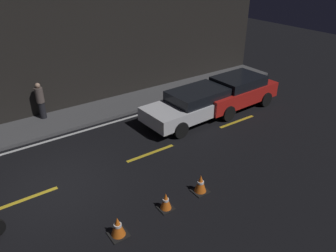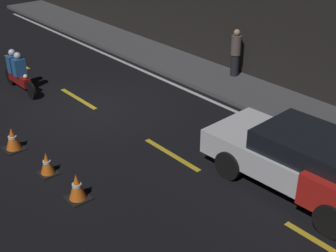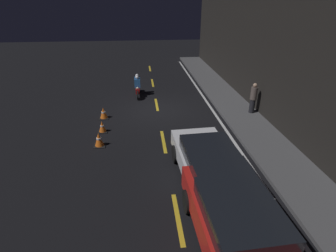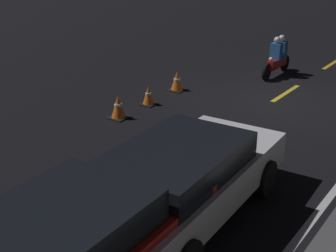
{
  "view_description": "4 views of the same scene",
  "coord_description": "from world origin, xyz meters",
  "px_view_note": "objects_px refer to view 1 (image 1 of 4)",
  "views": [
    {
      "loc": [
        -1.85,
        -8.77,
        6.58
      ],
      "look_at": [
        3.99,
        -0.43,
        1.18
      ],
      "focal_mm": 35.0,
      "sensor_mm": 36.0,
      "label": 1
    },
    {
      "loc": [
        11.08,
        -6.61,
        6.04
      ],
      "look_at": [
        3.8,
        -0.38,
        1.05
      ],
      "focal_mm": 50.0,
      "sensor_mm": 36.0,
      "label": 2
    },
    {
      "loc": [
        13.52,
        -0.88,
        5.64
      ],
      "look_at": [
        3.56,
        0.19,
        0.77
      ],
      "focal_mm": 28.0,
      "sensor_mm": 36.0,
      "label": 3
    },
    {
      "loc": [
        12.19,
        4.98,
        4.35
      ],
      "look_at": [
        4.95,
        -0.18,
        0.81
      ],
      "focal_mm": 50.0,
      "sensor_mm": 36.0,
      "label": 4
    }
  ],
  "objects_px": {
    "taxi_red": "(235,91)",
    "sedan_white": "(194,104)",
    "traffic_cone_far": "(201,184)",
    "pedestrian": "(40,101)",
    "traffic_cone_mid": "(166,201)",
    "traffic_cone_near": "(118,227)"
  },
  "relations": [
    {
      "from": "taxi_red",
      "to": "sedan_white",
      "type": "bearing_deg",
      "value": -2.23
    },
    {
      "from": "taxi_red",
      "to": "traffic_cone_far",
      "type": "xyz_separation_m",
      "value": [
        -5.46,
        -3.99,
        -0.5
      ]
    },
    {
      "from": "sedan_white",
      "to": "traffic_cone_far",
      "type": "xyz_separation_m",
      "value": [
        -2.97,
        -4.0,
        -0.45
      ]
    },
    {
      "from": "sedan_white",
      "to": "pedestrian",
      "type": "relative_size",
      "value": 2.88
    },
    {
      "from": "traffic_cone_mid",
      "to": "traffic_cone_far",
      "type": "relative_size",
      "value": 0.9
    },
    {
      "from": "sedan_white",
      "to": "traffic_cone_far",
      "type": "distance_m",
      "value": 5.0
    },
    {
      "from": "traffic_cone_near",
      "to": "traffic_cone_far",
      "type": "bearing_deg",
      "value": 2.71
    },
    {
      "from": "sedan_white",
      "to": "taxi_red",
      "type": "distance_m",
      "value": 2.49
    },
    {
      "from": "sedan_white",
      "to": "pedestrian",
      "type": "bearing_deg",
      "value": -36.81
    },
    {
      "from": "sedan_white",
      "to": "traffic_cone_near",
      "type": "height_order",
      "value": "sedan_white"
    },
    {
      "from": "traffic_cone_far",
      "to": "pedestrian",
      "type": "xyz_separation_m",
      "value": [
        -2.52,
        7.71,
        0.66
      ]
    },
    {
      "from": "taxi_red",
      "to": "traffic_cone_mid",
      "type": "xyz_separation_m",
      "value": [
        -6.77,
        -4.01,
        -0.54
      ]
    },
    {
      "from": "traffic_cone_mid",
      "to": "traffic_cone_far",
      "type": "distance_m",
      "value": 1.31
    },
    {
      "from": "traffic_cone_near",
      "to": "traffic_cone_mid",
      "type": "height_order",
      "value": "traffic_cone_near"
    },
    {
      "from": "pedestrian",
      "to": "sedan_white",
      "type": "bearing_deg",
      "value": -34.06
    },
    {
      "from": "traffic_cone_far",
      "to": "traffic_cone_near",
      "type": "bearing_deg",
      "value": -177.29
    },
    {
      "from": "sedan_white",
      "to": "traffic_cone_far",
      "type": "height_order",
      "value": "sedan_white"
    },
    {
      "from": "pedestrian",
      "to": "traffic_cone_near",
      "type": "bearing_deg",
      "value": -92.83
    },
    {
      "from": "sedan_white",
      "to": "pedestrian",
      "type": "xyz_separation_m",
      "value": [
        -5.49,
        3.71,
        0.21
      ]
    },
    {
      "from": "traffic_cone_near",
      "to": "traffic_cone_far",
      "type": "xyz_separation_m",
      "value": [
        2.91,
        0.14,
        0.01
      ]
    },
    {
      "from": "sedan_white",
      "to": "taxi_red",
      "type": "xyz_separation_m",
      "value": [
        2.49,
        -0.0,
        0.05
      ]
    },
    {
      "from": "sedan_white",
      "to": "traffic_cone_near",
      "type": "bearing_deg",
      "value": 32.36
    }
  ]
}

